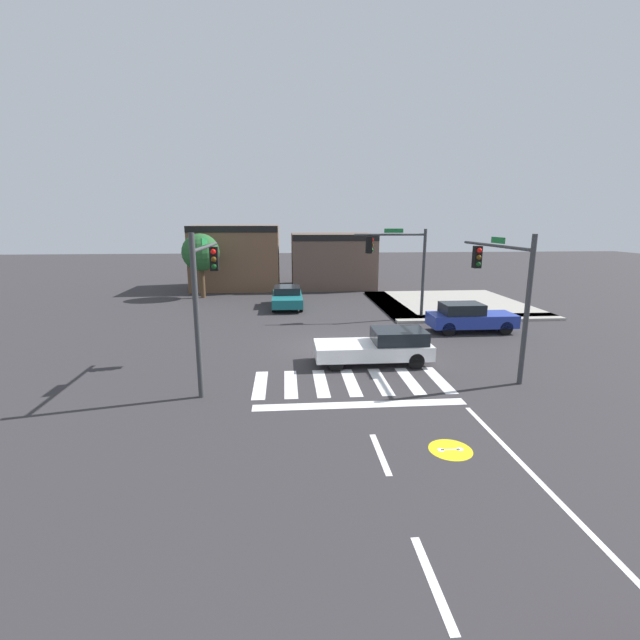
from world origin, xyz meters
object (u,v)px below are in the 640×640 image
Objects in this scene: traffic_signal_southeast at (501,276)px; car_white at (379,346)px; car_blue at (469,317)px; roadside_tree at (201,253)px; traffic_signal_southwest at (205,281)px; car_teal at (287,297)px; traffic_signal_northeast at (399,257)px.

traffic_signal_southeast is 1.23× the size of car_white.
roadside_tree is (-15.73, 11.67, 2.60)m from car_blue.
traffic_signal_southwest is 7.31m from car_white.
roadside_tree reaches higher than car_teal.
roadside_tree is (-3.37, 17.59, -0.26)m from traffic_signal_southwest.
traffic_signal_southeast is 11.15m from traffic_signal_southwest.
car_teal is at bearing -73.38° from car_white.
car_teal is at bearing -12.37° from traffic_signal_southwest.
traffic_signal_southeast reaches higher than car_teal.
traffic_signal_northeast is 15.18m from roadside_tree.
car_teal is at bearing -33.48° from roadside_tree.
car_blue reaches higher than car_white.
car_blue is at bearing -12.81° from traffic_signal_southeast.
traffic_signal_northeast is 1.16× the size of car_teal.
traffic_signal_northeast is 9.15m from car_white.
car_blue is (12.36, 5.91, -2.85)m from traffic_signal_southwest.
roadside_tree is at bearing -32.78° from traffic_signal_northeast.
traffic_signal_southeast is 1.20× the size of roadside_tree.
traffic_signal_southwest reaches higher than roadside_tree.
traffic_signal_southwest is 14.04m from car_teal.
traffic_signal_southeast is 22.39m from roadside_tree.
car_white is (-2.80, -8.20, -2.95)m from traffic_signal_northeast.
car_blue is 7.46m from car_white.
car_teal is at bearing 141.46° from car_blue.
traffic_signal_northeast is 0.91× the size of traffic_signal_southeast.
traffic_signal_northeast is 1.12× the size of car_white.
car_white is at bearing -79.95° from traffic_signal_southwest.
car_blue is at bearing 51.46° from car_teal.
traffic_signal_southeast reaches higher than roadside_tree.
traffic_signal_northeast is at bearing -32.78° from roadside_tree.
traffic_signal_southwest is at bearing 44.92° from traffic_signal_northeast.
roadside_tree is at bearing 143.42° from car_blue.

